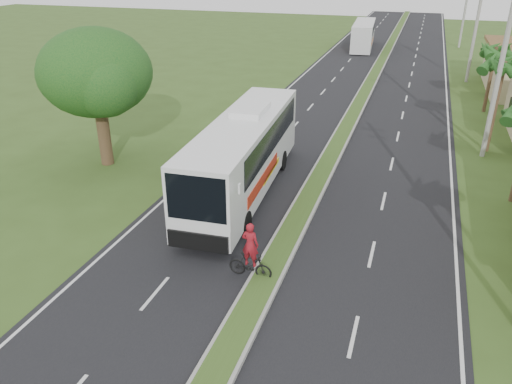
% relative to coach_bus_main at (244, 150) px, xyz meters
% --- Properties ---
extents(ground, '(180.00, 180.00, 0.00)m').
position_rel_coach_bus_main_xyz_m(ground, '(3.28, -8.87, -2.25)').
color(ground, '#374F1D').
rests_on(ground, ground).
extents(road_asphalt, '(14.00, 160.00, 0.02)m').
position_rel_coach_bus_main_xyz_m(road_asphalt, '(3.28, 11.13, -2.24)').
color(road_asphalt, black).
rests_on(road_asphalt, ground).
extents(median_strip, '(1.20, 160.00, 0.18)m').
position_rel_coach_bus_main_xyz_m(median_strip, '(3.28, 11.13, -2.15)').
color(median_strip, gray).
rests_on(median_strip, ground).
extents(lane_edge_left, '(0.12, 160.00, 0.01)m').
position_rel_coach_bus_main_xyz_m(lane_edge_left, '(-3.42, 11.13, -2.25)').
color(lane_edge_left, silver).
rests_on(lane_edge_left, ground).
extents(lane_edge_right, '(0.12, 160.00, 0.01)m').
position_rel_coach_bus_main_xyz_m(lane_edge_right, '(9.98, 11.13, -2.25)').
color(lane_edge_right, silver).
rests_on(lane_edge_right, ground).
extents(palm_verge_c, '(2.40, 2.40, 5.85)m').
position_rel_coach_bus_main_xyz_m(palm_verge_c, '(12.08, 10.13, 2.87)').
color(palm_verge_c, '#473321').
rests_on(palm_verge_c, ground).
extents(palm_verge_d, '(2.40, 2.40, 5.25)m').
position_rel_coach_bus_main_xyz_m(palm_verge_d, '(12.58, 19.13, 2.30)').
color(palm_verge_d, '#473321').
rests_on(palm_verge_d, ground).
extents(shade_tree, '(6.30, 6.00, 7.54)m').
position_rel_coach_bus_main_xyz_m(shade_tree, '(-8.84, 1.14, 2.78)').
color(shade_tree, '#473321').
rests_on(shade_tree, ground).
extents(utility_pole_b, '(3.20, 0.28, 12.00)m').
position_rel_coach_bus_main_xyz_m(utility_pole_b, '(11.75, 9.13, 4.01)').
color(utility_pole_b, gray).
rests_on(utility_pole_b, ground).
extents(utility_pole_c, '(1.60, 0.28, 11.00)m').
position_rel_coach_bus_main_xyz_m(utility_pole_c, '(11.78, 29.13, 3.42)').
color(utility_pole_c, gray).
rests_on(utility_pole_c, ground).
extents(utility_pole_d, '(1.60, 0.28, 10.50)m').
position_rel_coach_bus_main_xyz_m(utility_pole_d, '(11.78, 49.13, 3.17)').
color(utility_pole_d, gray).
rests_on(utility_pole_d, ground).
extents(coach_bus_main, '(3.36, 12.78, 4.09)m').
position_rel_coach_bus_main_xyz_m(coach_bus_main, '(0.00, 0.00, 0.00)').
color(coach_bus_main, white).
rests_on(coach_bus_main, ground).
extents(coach_bus_far, '(3.16, 11.07, 3.18)m').
position_rel_coach_bus_main_xyz_m(coach_bus_far, '(0.10, 44.65, -0.44)').
color(coach_bus_far, silver).
rests_on(coach_bus_far, ground).
extents(motorcyclist, '(1.71, 0.55, 2.30)m').
position_rel_coach_bus_main_xyz_m(motorcyclist, '(2.66, -6.87, -1.41)').
color(motorcyclist, black).
rests_on(motorcyclist, ground).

